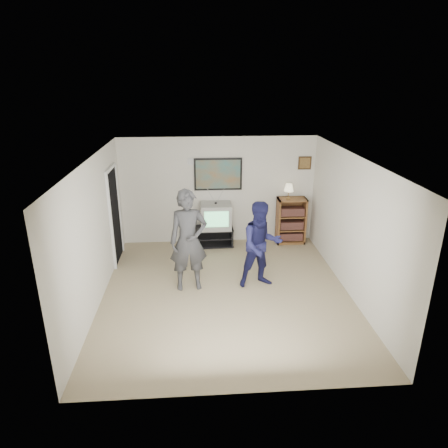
{
  "coord_description": "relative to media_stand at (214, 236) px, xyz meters",
  "views": [
    {
      "loc": [
        -0.49,
        -6.45,
        3.79
      ],
      "look_at": [
        0.0,
        0.56,
        1.15
      ],
      "focal_mm": 32.0,
      "sensor_mm": 36.0,
      "label": 1
    }
  ],
  "objects": [
    {
      "name": "small_picture",
      "position": [
        2.11,
        0.25,
        1.66
      ],
      "size": [
        0.3,
        0.03,
        0.3
      ],
      "primitive_type": "cube",
      "color": "#3B2613",
      "rests_on": "room_shell"
    },
    {
      "name": "poster",
      "position": [
        0.11,
        0.25,
        1.43
      ],
      "size": [
        1.1,
        0.03,
        0.75
      ],
      "primitive_type": "cube",
      "color": "black",
      "rests_on": "room_shell"
    },
    {
      "name": "doorway",
      "position": [
        -2.12,
        -0.63,
        0.78
      ],
      "size": [
        0.03,
        0.85,
        2.0
      ],
      "primitive_type": "cube",
      "color": "black",
      "rests_on": "room_shell"
    },
    {
      "name": "person_short",
      "position": [
        0.78,
        -1.97,
        0.61
      ],
      "size": [
        0.9,
        0.76,
        1.66
      ],
      "primitive_type": "imported",
      "rotation": [
        0.0,
        0.0,
        0.17
      ],
      "color": "#171841",
      "rests_on": "room_shell"
    },
    {
      "name": "person_tall",
      "position": [
        -0.55,
        -1.97,
        0.74
      ],
      "size": [
        0.74,
        0.53,
        1.91
      ],
      "primitive_type": "imported",
      "rotation": [
        0.0,
        0.0,
        0.11
      ],
      "color": "#333336",
      "rests_on": "room_shell"
    },
    {
      "name": "controller_left",
      "position": [
        -0.57,
        -1.76,
        0.89
      ],
      "size": [
        0.04,
        0.11,
        0.03
      ],
      "primitive_type": "cube",
      "rotation": [
        0.0,
        0.0,
        0.09
      ],
      "color": "white",
      "rests_on": "person_tall"
    },
    {
      "name": "crt_television",
      "position": [
        0.04,
        0.0,
        0.51
      ],
      "size": [
        0.69,
        0.59,
        0.58
      ],
      "primitive_type": null,
      "rotation": [
        0.0,
        0.0,
        0.0
      ],
      "color": "#989994",
      "rests_on": "media_stand"
    },
    {
      "name": "controller_right",
      "position": [
        0.75,
        -1.76,
        0.85
      ],
      "size": [
        0.05,
        0.12,
        0.04
      ],
      "primitive_type": "cube",
      "rotation": [
        0.0,
        0.0,
        0.11
      ],
      "color": "white",
      "rests_on": "person_short"
    },
    {
      "name": "media_stand",
      "position": [
        0.0,
        0.0,
        0.0
      ],
      "size": [
        0.89,
        0.51,
        0.44
      ],
      "rotation": [
        0.0,
        0.0,
        0.03
      ],
      "color": "black",
      "rests_on": "room_shell"
    },
    {
      "name": "air_vent",
      "position": [
        -0.44,
        0.25,
        1.73
      ],
      "size": [
        0.28,
        0.02,
        0.14
      ],
      "primitive_type": "cube",
      "color": "white",
      "rests_on": "room_shell"
    },
    {
      "name": "room_shell",
      "position": [
        0.11,
        -1.88,
        1.03
      ],
      "size": [
        4.51,
        5.0,
        2.51
      ],
      "color": "#76624A",
      "rests_on": "ground"
    },
    {
      "name": "table_lamp",
      "position": [
        1.72,
        0.04,
        1.05
      ],
      "size": [
        0.22,
        0.22,
        0.35
      ],
      "primitive_type": null,
      "color": "#F9EFBC",
      "rests_on": "bookshelf"
    },
    {
      "name": "bookshelf",
      "position": [
        1.83,
        0.05,
        0.33
      ],
      "size": [
        0.67,
        0.38,
        1.1
      ],
      "primitive_type": null,
      "color": "brown",
      "rests_on": "room_shell"
    }
  ]
}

